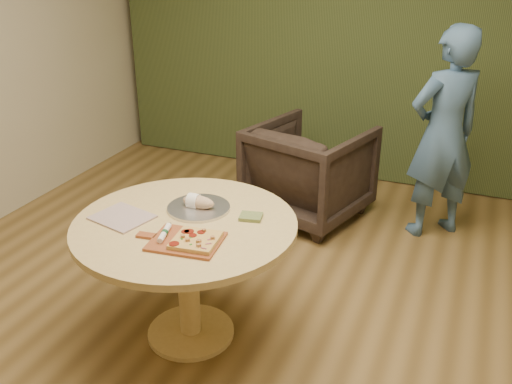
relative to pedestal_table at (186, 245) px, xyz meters
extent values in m
cube|color=olive|center=(0.31, -0.10, -0.62)|extent=(5.00, 6.00, 0.02)
cube|color=#C5B995|center=(0.31, 2.91, 0.79)|extent=(5.00, 0.02, 2.80)
cube|color=#2E3B1B|center=(0.31, 2.80, 0.79)|extent=(4.80, 0.14, 2.78)
cylinder|color=#DEBB72|center=(0.00, 0.00, -0.59)|extent=(0.51, 0.51, 0.03)
cylinder|color=#DEBB72|center=(0.00, 0.00, -0.25)|extent=(0.12, 0.12, 0.68)
cylinder|color=#DEBB72|center=(0.00, 0.00, 0.12)|extent=(1.22, 1.22, 0.04)
cube|color=#9C4D27|center=(0.12, -0.20, 0.15)|extent=(0.38, 0.32, 0.01)
cube|color=#9C4D27|center=(-0.10, -0.22, 0.15)|extent=(0.10, 0.06, 0.01)
cube|color=#DDB156|center=(0.17, -0.20, 0.17)|extent=(0.24, 0.24, 0.02)
cylinder|color=maroon|center=(0.11, -0.15, 0.18)|extent=(0.05, 0.05, 0.00)
cylinder|color=maroon|center=(0.15, -0.18, 0.18)|extent=(0.04, 0.04, 0.00)
cylinder|color=maroon|center=(0.10, -0.29, 0.18)|extent=(0.05, 0.05, 0.00)
cylinder|color=maroon|center=(0.09, -0.16, 0.18)|extent=(0.04, 0.04, 0.00)
cylinder|color=maroon|center=(0.17, -0.13, 0.18)|extent=(0.04, 0.04, 0.00)
cube|color=#B37943|center=(0.21, -0.23, 0.18)|extent=(0.02, 0.02, 0.01)
cube|color=#B37943|center=(0.18, -0.12, 0.18)|extent=(0.02, 0.02, 0.01)
cube|color=#B37943|center=(0.25, -0.17, 0.18)|extent=(0.03, 0.03, 0.01)
cube|color=#B37943|center=(0.11, -0.21, 0.18)|extent=(0.03, 0.03, 0.01)
cube|color=#B37943|center=(0.15, -0.24, 0.18)|extent=(0.03, 0.03, 0.01)
cube|color=#B37943|center=(0.22, -0.26, 0.18)|extent=(0.03, 0.03, 0.01)
cube|color=#22731E|center=(0.18, -0.26, 0.18)|extent=(0.01, 0.01, 0.00)
cube|color=#22731E|center=(0.17, -0.11, 0.18)|extent=(0.01, 0.01, 0.00)
cube|color=#22731E|center=(0.13, -0.19, 0.18)|extent=(0.01, 0.01, 0.00)
cube|color=#22731E|center=(0.15, -0.19, 0.18)|extent=(0.01, 0.01, 0.00)
cube|color=#22731E|center=(0.11, -0.23, 0.18)|extent=(0.01, 0.01, 0.00)
cube|color=#22731E|center=(0.14, -0.21, 0.18)|extent=(0.01, 0.01, 0.00)
cube|color=#22731E|center=(0.08, -0.16, 0.18)|extent=(0.01, 0.01, 0.00)
cube|color=#22731E|center=(0.21, -0.24, 0.18)|extent=(0.01, 0.01, 0.00)
cube|color=#9C4A64|center=(0.26, -0.27, 0.18)|extent=(0.03, 0.01, 0.00)
cube|color=#9C4A64|center=(0.26, -0.23, 0.18)|extent=(0.03, 0.02, 0.00)
cube|color=#9C4A64|center=(0.25, -0.18, 0.18)|extent=(0.03, 0.03, 0.00)
cylinder|color=white|center=(-0.01, -0.20, 0.17)|extent=(0.07, 0.17, 0.03)
cylinder|color=#194C26|center=(-0.01, -0.20, 0.17)|extent=(0.04, 0.03, 0.03)
cube|color=silver|center=(-0.03, -0.11, 0.17)|extent=(0.02, 0.04, 0.00)
cube|color=silver|center=(-0.34, -0.09, 0.15)|extent=(0.35, 0.31, 0.01)
cylinder|color=silver|center=(0.00, 0.17, 0.14)|extent=(0.35, 0.35, 0.01)
cylinder|color=silver|center=(0.00, 0.17, 0.15)|extent=(0.36, 0.36, 0.02)
ellipsoid|color=tan|center=(0.00, 0.17, 0.18)|extent=(0.19, 0.08, 0.07)
cylinder|color=white|center=(-0.03, 0.17, 0.18)|extent=(0.06, 0.09, 0.09)
cube|color=#4E5E2A|center=(0.32, 0.17, 0.15)|extent=(0.14, 0.12, 0.02)
imported|color=black|center=(0.16, 1.78, -0.18)|extent=(1.03, 1.00, 0.87)
imported|color=#416386|center=(1.16, 1.87, 0.20)|extent=(0.70, 0.68, 1.62)
camera|label=1|loc=(1.39, -2.39, 1.56)|focal=40.00mm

